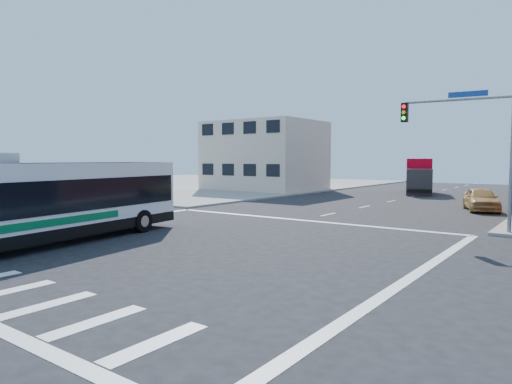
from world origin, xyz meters
The scene contains 7 objects.
ground centered at (0.00, 0.00, 0.00)m, with size 120.00×120.00×0.00m, color black.
sidewalk_nw centered at (-35.00, 35.00, 0.07)m, with size 50.00×50.00×0.15m, color gray.
building_west centered at (-17.02, 29.98, 4.01)m, with size 12.06×10.06×8.00m.
signal_mast_ne centered at (9.08, 10.62, 4.98)m, with size 7.91×1.13×8.07m.
transit_bus centered at (-4.79, -3.42, 1.90)m, with size 4.60×13.35×3.88m.
box_truck centered at (-0.74, 35.11, 1.80)m, with size 4.78×8.57×3.71m.
parked_car centered at (7.71, 21.34, 0.83)m, with size 1.97×4.89×1.67m, color tan.
Camera 1 is at (13.79, -13.93, 3.64)m, focal length 32.00 mm.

